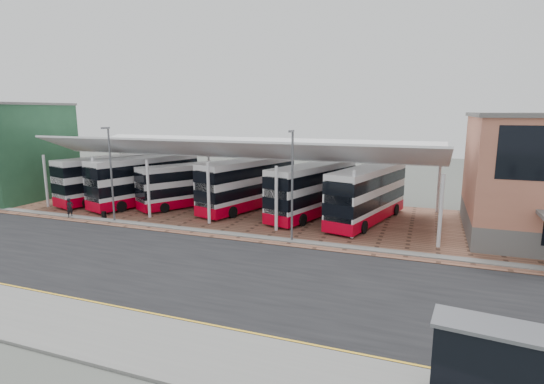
% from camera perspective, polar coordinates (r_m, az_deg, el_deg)
% --- Properties ---
extents(ground, '(140.00, 140.00, 0.00)m').
position_cam_1_polar(ground, '(26.37, -5.84, -10.02)').
color(ground, '#4C504A').
extents(road, '(120.00, 14.00, 0.02)m').
position_cam_1_polar(road, '(25.54, -6.85, -10.73)').
color(road, black).
rests_on(road, ground).
extents(forecourt, '(72.00, 16.00, 0.06)m').
position_cam_1_polar(forecourt, '(37.37, 5.83, -3.68)').
color(forecourt, brown).
rests_on(forecourt, ground).
extents(sidewalk, '(120.00, 4.00, 0.14)m').
position_cam_1_polar(sidewalk, '(19.46, -18.28, -18.29)').
color(sidewalk, slate).
rests_on(sidewalk, ground).
extents(north_kerb, '(120.00, 0.80, 0.14)m').
position_cam_1_polar(north_kerb, '(31.71, -0.85, -6.21)').
color(north_kerb, slate).
rests_on(north_kerb, ground).
extents(yellow_line_near, '(120.00, 0.12, 0.01)m').
position_cam_1_polar(yellow_line_near, '(20.87, -14.72, -16.13)').
color(yellow_line_near, yellow).
rests_on(yellow_line_near, road).
extents(yellow_line_far, '(120.00, 0.12, 0.01)m').
position_cam_1_polar(yellow_line_far, '(21.09, -14.24, -15.81)').
color(yellow_line_far, yellow).
rests_on(yellow_line_far, road).
extents(canopy, '(37.00, 11.63, 7.07)m').
position_cam_1_polar(canopy, '(39.97, -4.87, 5.68)').
color(canopy, white).
rests_on(canopy, ground).
extents(shop_green, '(6.40, 10.20, 10.22)m').
position_cam_1_polar(shop_green, '(52.85, -30.70, 4.72)').
color(shop_green, '#295A39').
rests_on(shop_green, ground).
extents(lamp_west, '(0.16, 0.90, 8.07)m').
position_cam_1_polar(lamp_west, '(38.13, -20.84, 2.59)').
color(lamp_west, slate).
rests_on(lamp_west, ground).
extents(lamp_east, '(0.16, 0.90, 8.07)m').
position_cam_1_polar(lamp_east, '(30.14, 2.72, 1.27)').
color(lamp_east, slate).
rests_on(lamp_east, ground).
extents(bus_0, '(5.65, 11.59, 4.66)m').
position_cam_1_polar(bus_0, '(47.68, -20.85, 1.70)').
color(bus_0, white).
rests_on(bus_0, forecourt).
extents(bus_1, '(6.14, 11.88, 4.79)m').
position_cam_1_polar(bus_1, '(44.78, -16.68, 1.48)').
color(bus_1, white).
rests_on(bus_1, forecourt).
extents(bus_2, '(7.23, 9.90, 4.18)m').
position_cam_1_polar(bus_2, '(42.72, -11.07, 0.90)').
color(bus_2, white).
rests_on(bus_2, forecourt).
extents(bus_3, '(5.93, 11.85, 4.77)m').
position_cam_1_polar(bus_3, '(40.74, -3.24, 1.02)').
color(bus_3, white).
rests_on(bus_3, forecourt).
extents(bus_4, '(5.80, 11.55, 4.65)m').
position_cam_1_polar(bus_4, '(38.18, 5.51, 0.24)').
color(bus_4, white).
rests_on(bus_4, forecourt).
extents(bus_5, '(5.38, 11.57, 4.65)m').
position_cam_1_polar(bus_5, '(36.78, 12.71, -0.39)').
color(bus_5, white).
rests_on(bus_5, forecourt).
extents(pedestrian, '(0.55, 0.71, 1.73)m').
position_cam_1_polar(pedestrian, '(41.66, -25.53, -1.92)').
color(pedestrian, black).
rests_on(pedestrian, forecourt).
extents(suitcase, '(0.34, 0.25, 0.59)m').
position_cam_1_polar(suitcase, '(40.33, -21.67, -2.85)').
color(suitcase, black).
rests_on(suitcase, forecourt).
extents(bus_shelter, '(3.53, 1.91, 2.72)m').
position_cam_1_polar(bus_shelter, '(15.58, 28.07, -19.46)').
color(bus_shelter, black).
rests_on(bus_shelter, sidewalk).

